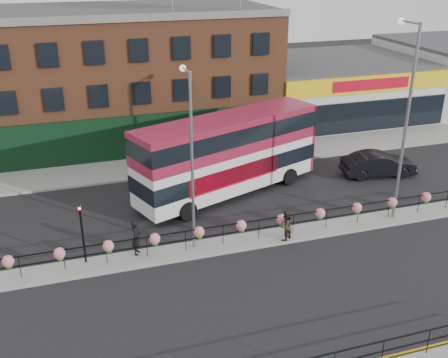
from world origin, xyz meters
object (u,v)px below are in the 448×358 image
object	(u,v)px
car	(379,164)
pedestrian_b	(285,225)
double_decker_bus	(229,147)
lamp_column_east	(405,107)
pedestrian_a	(136,237)
lamp_column_west	(191,147)

from	to	relation	value
car	pedestrian_b	size ratio (longest dim) A/B	3.09
double_decker_bus	lamp_column_east	bearing A→B (deg)	-36.70
pedestrian_b	car	bearing A→B (deg)	-178.46
car	pedestrian_a	world-z (taller)	pedestrian_a
double_decker_bus	lamp_column_east	world-z (taller)	lamp_column_east
double_decker_bus	lamp_column_west	size ratio (longest dim) A/B	1.39
pedestrian_a	lamp_column_west	bearing A→B (deg)	-71.47
car	lamp_column_east	distance (m)	8.51
pedestrian_b	lamp_column_west	world-z (taller)	lamp_column_west
car	lamp_column_west	xyz separation A→B (m)	(-14.57, -5.43, 4.76)
double_decker_bus	pedestrian_b	size ratio (longest dim) A/B	7.47
lamp_column_west	lamp_column_east	distance (m)	11.88
pedestrian_b	pedestrian_a	bearing A→B (deg)	-38.69
lamp_column_west	car	bearing A→B (deg)	20.45
pedestrian_a	pedestrian_b	xyz separation A→B (m)	(7.72, -0.96, -0.08)
pedestrian_b	lamp_column_west	xyz separation A→B (m)	(-4.78, 0.96, 4.59)
double_decker_bus	lamp_column_east	distance (m)	10.57
double_decker_bus	pedestrian_a	distance (m)	9.14
car	pedestrian_a	size ratio (longest dim) A/B	2.83
pedestrian_b	lamp_column_east	distance (m)	9.05
pedestrian_a	lamp_column_east	size ratio (longest dim) A/B	0.17
double_decker_bus	car	distance (m)	10.98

